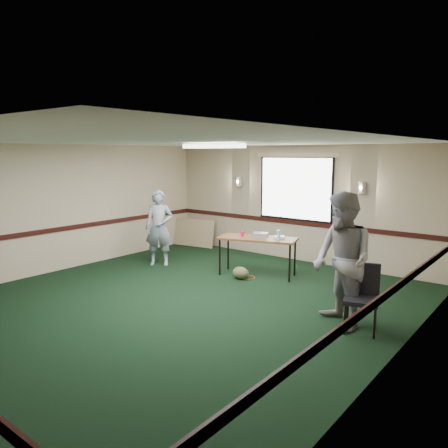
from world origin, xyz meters
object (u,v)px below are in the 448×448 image
Objects in this scene: conference_chair at (362,292)px; person_left at (159,228)px; person_right at (342,261)px; projector at (261,235)px; folding_table at (257,240)px.

person_left is (-4.98, 0.75, 0.30)m from conference_chair.
projector is at bearing -177.34° from person_right.
folding_table is 0.12m from projector.
projector is 2.88m from person_right.
person_left is at bearing -155.18° from person_right.
conference_chair is 5.05m from person_left.
folding_table is 1.80× the size of conference_chair.
folding_table is at bearing 135.44° from conference_chair.
folding_table is 3.11m from conference_chair.
conference_chair is at bearing 53.51° from person_right.
folding_table is at bearing -20.28° from person_left.
person_left reaches higher than projector.
folding_table is at bearing -169.07° from projector.
projector is (0.05, 0.04, 0.11)m from folding_table.
person_left is (-2.27, -0.70, 0.01)m from projector.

